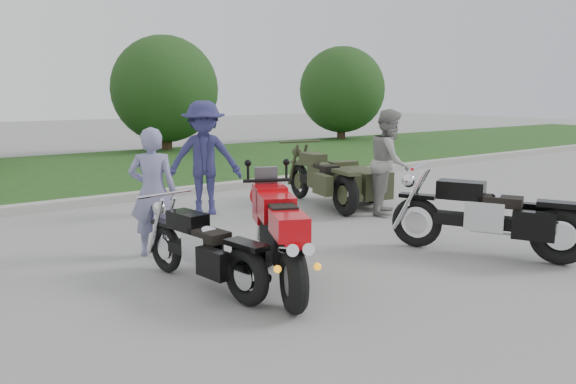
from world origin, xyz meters
TOP-DOWN VIEW (x-y plane):
  - ground at (0.00, 0.00)m, footprint 80.00×80.00m
  - curb at (0.00, 6.00)m, footprint 60.00×0.30m
  - grass_strip at (0.00, 10.15)m, footprint 60.00×8.00m
  - tree_mid_right at (4.00, 13.50)m, footprint 3.60×3.60m
  - tree_far_right at (12.00, 13.50)m, footprint 3.60×3.60m
  - sportbike_red at (-0.65, 0.18)m, footprint 1.06×2.04m
  - cruiser_left at (-1.30, 0.61)m, footprint 0.51×2.07m
  - cruiser_right at (2.27, -0.46)m, footprint 1.27×2.30m
  - cruiser_sidecar at (2.93, 3.15)m, footprint 1.51×2.49m
  - person_stripe at (-1.24, 2.16)m, footprint 0.73×0.67m
  - person_grey at (3.12, 2.19)m, footprint 1.12×1.09m
  - person_denim at (0.48, 4.02)m, footprint 1.46×1.20m

SIDE VIEW (x-z plane):
  - ground at x=0.00m, z-range 0.00..0.00m
  - grass_strip at x=0.00m, z-range 0.00..0.14m
  - curb at x=0.00m, z-range 0.00..0.15m
  - cruiser_left at x=-1.30m, z-range 0.01..0.81m
  - cruiser_sidecar at x=2.93m, z-range -0.03..0.94m
  - cruiser_right at x=2.27m, z-range 0.01..0.97m
  - sportbike_red at x=-0.65m, z-range 0.09..1.12m
  - person_stripe at x=-1.24m, z-range 0.00..1.67m
  - person_grey at x=3.12m, z-range 0.00..1.82m
  - person_denim at x=0.48m, z-range 0.00..1.96m
  - tree_mid_right at x=4.00m, z-range 0.19..4.19m
  - tree_far_right at x=12.00m, z-range 0.19..4.19m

